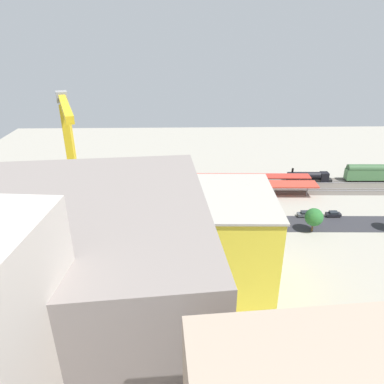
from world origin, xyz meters
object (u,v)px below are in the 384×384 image
(box_truck_1, at_px, (224,240))
(box_truck_2, at_px, (153,237))
(parked_car_3, at_px, (250,215))
(tower_crane, at_px, (76,182))
(parked_car_2, at_px, (276,215))
(construction_building, at_px, (187,244))
(platform_canopy_near, at_px, (228,184))
(parked_car_1, at_px, (305,214))
(street_tree_1, at_px, (314,217))
(locomotive, at_px, (310,177))
(street_tree_2, at_px, (222,217))
(passenger_coach, at_px, (369,172))
(traffic_light, at_px, (188,204))
(parked_car_0, at_px, (333,214))
(box_truck_0, at_px, (226,238))
(platform_canopy_far, at_px, (214,176))

(box_truck_1, relative_size, box_truck_2, 0.94)
(parked_car_3, xyz_separation_m, tower_crane, (39.50, 24.61, 20.85))
(parked_car_2, relative_size, construction_building, 0.14)
(platform_canopy_near, distance_m, parked_car_1, 25.34)
(parked_car_2, distance_m, street_tree_1, 11.52)
(locomotive, distance_m, parked_car_3, 36.05)
(construction_building, relative_size, street_tree_2, 4.31)
(passenger_coach, relative_size, traffic_light, 2.74)
(platform_canopy_near, height_order, parked_car_0, platform_canopy_near)
(street_tree_1, bearing_deg, tower_crane, 16.89)
(parked_car_1, height_order, box_truck_2, box_truck_2)
(platform_canopy_near, relative_size, box_truck_2, 5.75)
(passenger_coach, bearing_deg, tower_crane, 30.34)
(platform_canopy_near, xyz_separation_m, parked_car_1, (-20.43, 14.64, -3.20))
(construction_building, height_order, box_truck_2, construction_building)
(construction_building, height_order, box_truck_0, construction_building)
(box_truck_2, bearing_deg, street_tree_2, -168.22)
(box_truck_1, bearing_deg, parked_car_2, -138.88)
(parked_car_0, height_order, traffic_light, traffic_light)
(platform_canopy_far, height_order, street_tree_1, street_tree_1)
(platform_canopy_far, bearing_deg, box_truck_0, 90.50)
(passenger_coach, relative_size, parked_car_1, 3.76)
(traffic_light, bearing_deg, tower_crane, 49.23)
(box_truck_0, bearing_deg, box_truck_2, -2.15)
(platform_canopy_near, height_order, traffic_light, traffic_light)
(locomotive, relative_size, box_truck_2, 1.58)
(traffic_light, bearing_deg, platform_canopy_far, -113.01)
(box_truck_1, bearing_deg, traffic_light, -60.92)
(locomotive, xyz_separation_m, parked_car_3, (25.42, 25.55, -0.89))
(parked_car_3, xyz_separation_m, box_truck_0, (8.21, 13.49, 0.88))
(parked_car_1, bearing_deg, parked_car_3, -0.08)
(parked_car_1, height_order, box_truck_0, box_truck_0)
(parked_car_0, relative_size, box_truck_1, 0.45)
(construction_building, bearing_deg, parked_car_2, -129.54)
(passenger_coach, bearing_deg, box_truck_1, 35.98)
(street_tree_2, bearing_deg, traffic_light, -50.48)
(platform_canopy_far, distance_m, passenger_coach, 54.82)
(parked_car_2, bearing_deg, parked_car_0, -179.52)
(locomotive, bearing_deg, parked_car_1, 69.47)
(parked_car_2, height_order, street_tree_1, street_tree_1)
(platform_canopy_far, relative_size, box_truck_2, 6.57)
(tower_crane, bearing_deg, street_tree_2, -153.21)
(parked_car_0, xyz_separation_m, parked_car_1, (8.01, -0.13, 0.02))
(parked_car_0, distance_m, box_truck_1, 35.69)
(platform_canopy_far, relative_size, parked_car_3, 14.85)
(parked_car_2, height_order, box_truck_2, box_truck_2)
(construction_building, bearing_deg, passenger_coach, -137.87)
(locomotive, bearing_deg, parked_car_2, 55.00)
(street_tree_1, bearing_deg, locomotive, -106.99)
(locomotive, height_order, parked_car_0, locomotive)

